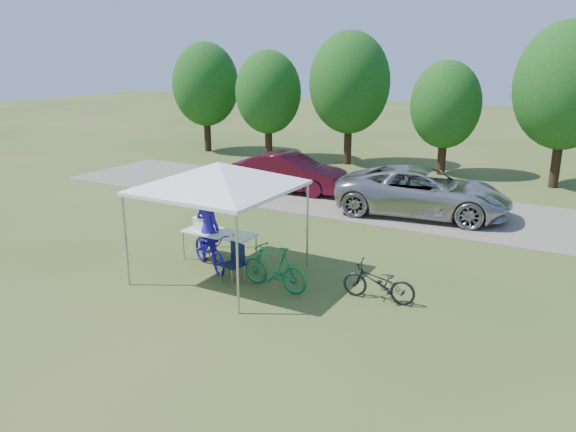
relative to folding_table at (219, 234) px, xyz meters
The scene contains 14 objects.
ground 1.20m from the folding_table, 51.21° to the right, with size 100.00×100.00×0.00m, color #2D5119.
gravel_strip 7.32m from the folding_table, 85.31° to the left, with size 24.00×5.00×0.02m, color gray.
canopy 2.15m from the folding_table, 51.21° to the right, with size 4.53×4.53×3.00m.
treeline 13.60m from the folding_table, 88.70° to the left, with size 24.89×4.28×6.30m.
folding_table is the anchor object (origin of this frame).
folding_chair 1.34m from the folding_table, 38.23° to the right, with size 0.54×0.56×0.88m.
cooler 0.53m from the folding_table, behind, with size 0.45×0.31×0.33m.
ice_cream_cup 0.47m from the folding_table, ahead, with size 0.07×0.07×0.06m, color #C8D231.
cyclist 0.31m from the folding_table, 151.34° to the right, with size 0.64×0.42×1.75m, color #2214A8.
bike_blue 0.56m from the folding_table, 82.14° to the right, with size 0.62×1.78×0.93m, color #1C12A0.
bike_green 2.25m from the folding_table, 21.11° to the right, with size 0.48×1.70×1.02m, color #1A7742.
bike_dark 4.34m from the folding_table, ahead, with size 0.55×1.59×0.83m, color black.
minivan 7.39m from the folding_table, 64.22° to the left, with size 2.54×5.50×1.53m, color #AEADAA.
sedan 7.71m from the folding_table, 105.80° to the left, with size 1.51×4.33×1.43m, color #450B1C.
Camera 1 is at (7.44, -10.04, 5.08)m, focal length 35.00 mm.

